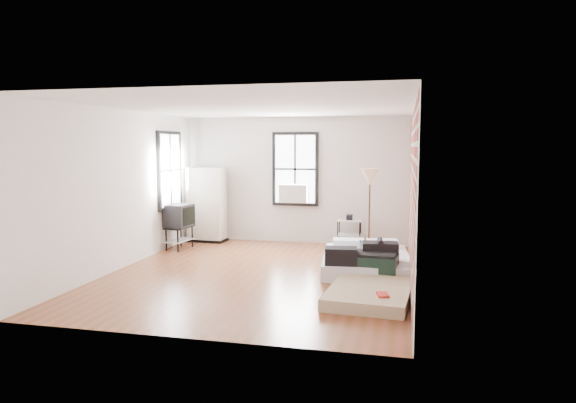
% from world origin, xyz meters
% --- Properties ---
extents(ground, '(6.00, 6.00, 0.00)m').
position_xyz_m(ground, '(0.00, 0.00, 0.00)').
color(ground, brown).
rests_on(ground, ground).
extents(room_shell, '(5.02, 6.02, 2.80)m').
position_xyz_m(room_shell, '(0.23, 0.36, 1.74)').
color(room_shell, silver).
rests_on(room_shell, ground).
extents(mattress_main, '(1.67, 2.14, 0.64)m').
position_xyz_m(mattress_main, '(1.75, 0.69, 0.18)').
color(mattress_main, white).
rests_on(mattress_main, ground).
extents(mattress_bare, '(1.29, 2.20, 0.46)m').
position_xyz_m(mattress_bare, '(1.94, -0.58, 0.14)').
color(mattress_bare, tan).
rests_on(mattress_bare, ground).
extents(wardrobe, '(0.86, 0.52, 1.68)m').
position_xyz_m(wardrobe, '(-1.98, 2.65, 0.83)').
color(wardrobe, black).
rests_on(wardrobe, ground).
extents(side_table, '(0.53, 0.43, 0.69)m').
position_xyz_m(side_table, '(1.24, 2.72, 0.47)').
color(side_table, black).
rests_on(side_table, ground).
extents(floor_lamp, '(0.37, 0.37, 1.74)m').
position_xyz_m(floor_lamp, '(1.73, 1.64, 1.49)').
color(floor_lamp, black).
rests_on(floor_lamp, ground).
extents(tv_stand, '(0.54, 0.72, 0.95)m').
position_xyz_m(tv_stand, '(-2.21, 1.68, 0.68)').
color(tv_stand, black).
rests_on(tv_stand, ground).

